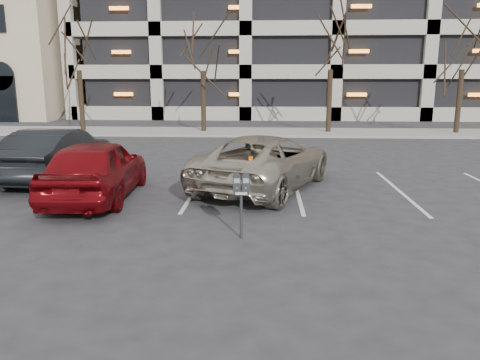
# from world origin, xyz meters

# --- Properties ---
(ground) EXTENTS (140.00, 140.00, 0.00)m
(ground) POSITION_xyz_m (0.00, 0.00, 0.00)
(ground) COLOR #28282B
(ground) RESTS_ON ground
(sidewalk) EXTENTS (80.00, 4.00, 0.12)m
(sidewalk) POSITION_xyz_m (0.00, 16.00, 0.06)
(sidewalk) COLOR gray
(sidewalk) RESTS_ON ground
(stall_lines) EXTENTS (16.90, 5.20, 0.00)m
(stall_lines) POSITION_xyz_m (-1.40, 2.30, 0.01)
(stall_lines) COLOR silver
(stall_lines) RESTS_ON ground
(parking_garage) EXTENTS (52.00, 20.00, 19.00)m
(parking_garage) POSITION_xyz_m (12.00, 33.84, 9.26)
(parking_garage) COLOR black
(parking_garage) RESTS_ON ground
(tree_a) EXTENTS (3.40, 3.40, 7.72)m
(tree_a) POSITION_xyz_m (-10.00, 16.00, 5.58)
(tree_a) COLOR black
(tree_a) RESTS_ON ground
(tree_b) EXTENTS (3.36, 3.36, 7.63)m
(tree_b) POSITION_xyz_m (-3.00, 16.00, 5.51)
(tree_b) COLOR black
(tree_b) RESTS_ON ground
(tree_c) EXTENTS (3.42, 3.42, 7.78)m
(tree_c) POSITION_xyz_m (4.00, 16.00, 5.62)
(tree_c) COLOR black
(tree_c) RESTS_ON ground
(tree_d) EXTENTS (3.42, 3.42, 7.77)m
(tree_d) POSITION_xyz_m (11.00, 16.00, 5.61)
(tree_d) COLOR black
(tree_d) RESTS_ON ground
(parking_meter) EXTENTS (0.33, 0.16, 1.25)m
(parking_meter) POSITION_xyz_m (0.08, -1.81, 0.96)
(parking_meter) COLOR black
(parking_meter) RESTS_ON ground
(suv_silver) EXTENTS (4.34, 5.95, 1.51)m
(suv_silver) POSITION_xyz_m (0.51, 2.45, 0.75)
(suv_silver) COLOR #B8B09D
(suv_silver) RESTS_ON ground
(car_red) EXTENTS (2.11, 4.68, 1.56)m
(car_red) POSITION_xyz_m (-3.75, 1.04, 0.78)
(car_red) COLOR maroon
(car_red) RESTS_ON ground
(car_dark) EXTENTS (1.81, 4.79, 1.56)m
(car_dark) POSITION_xyz_m (-5.79, 3.30, 0.78)
(car_dark) COLOR black
(car_dark) RESTS_ON ground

